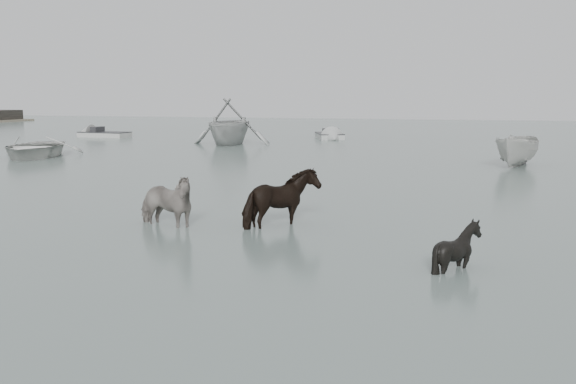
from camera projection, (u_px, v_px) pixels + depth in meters
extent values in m
plane|color=#55655D|center=(281.00, 238.00, 13.74)|extent=(140.00, 140.00, 0.00)
imported|color=black|center=(164.00, 194.00, 14.80)|extent=(1.97, 1.29, 1.53)
imported|color=black|center=(283.00, 193.00, 14.80)|extent=(1.64, 1.81, 1.57)
imported|color=black|center=(458.00, 236.00, 11.25)|extent=(1.25, 1.16, 1.17)
imported|color=silver|center=(34.00, 146.00, 31.63)|extent=(5.60, 6.51, 1.13)
imported|color=#B0B2AF|center=(230.00, 120.00, 39.50)|extent=(5.42, 6.11, 2.98)
imported|color=#B6B6B1|center=(518.00, 149.00, 27.40)|extent=(2.50, 4.12, 1.49)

